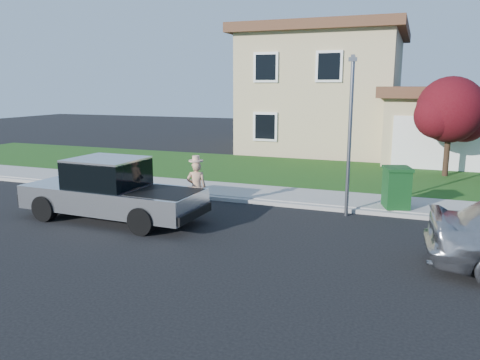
{
  "coord_description": "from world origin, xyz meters",
  "views": [
    {
      "loc": [
        5.22,
        -10.75,
        3.67
      ],
      "look_at": [
        0.86,
        0.72,
        1.2
      ],
      "focal_mm": 35.0,
      "sensor_mm": 36.0,
      "label": 1
    }
  ],
  "objects_px": {
    "ornamental_tree": "(451,113)",
    "trash_bin": "(396,187)",
    "pickup_truck": "(111,191)",
    "woman": "(196,186)",
    "street_lamp": "(350,127)"
  },
  "relations": [
    {
      "from": "pickup_truck",
      "to": "ornamental_tree",
      "type": "xyz_separation_m",
      "value": [
        9.01,
        9.84,
        1.82
      ]
    },
    {
      "from": "ornamental_tree",
      "to": "street_lamp",
      "type": "bearing_deg",
      "value": -112.36
    },
    {
      "from": "pickup_truck",
      "to": "street_lamp",
      "type": "distance_m",
      "value": 6.84
    },
    {
      "from": "woman",
      "to": "street_lamp",
      "type": "distance_m",
      "value": 4.66
    },
    {
      "from": "woman",
      "to": "street_lamp",
      "type": "relative_size",
      "value": 0.38
    },
    {
      "from": "pickup_truck",
      "to": "trash_bin",
      "type": "height_order",
      "value": "pickup_truck"
    },
    {
      "from": "woman",
      "to": "street_lamp",
      "type": "height_order",
      "value": "street_lamp"
    },
    {
      "from": "trash_bin",
      "to": "street_lamp",
      "type": "height_order",
      "value": "street_lamp"
    },
    {
      "from": "ornamental_tree",
      "to": "trash_bin",
      "type": "relative_size",
      "value": 3.28
    },
    {
      "from": "pickup_truck",
      "to": "woman",
      "type": "xyz_separation_m",
      "value": [
        1.92,
        1.42,
        0.0
      ]
    },
    {
      "from": "pickup_truck",
      "to": "street_lamp",
      "type": "height_order",
      "value": "street_lamp"
    },
    {
      "from": "pickup_truck",
      "to": "woman",
      "type": "relative_size",
      "value": 3.12
    },
    {
      "from": "pickup_truck",
      "to": "trash_bin",
      "type": "bearing_deg",
      "value": 28.34
    },
    {
      "from": "pickup_truck",
      "to": "ornamental_tree",
      "type": "distance_m",
      "value": 13.47
    },
    {
      "from": "street_lamp",
      "to": "trash_bin",
      "type": "bearing_deg",
      "value": 30.2
    }
  ]
}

